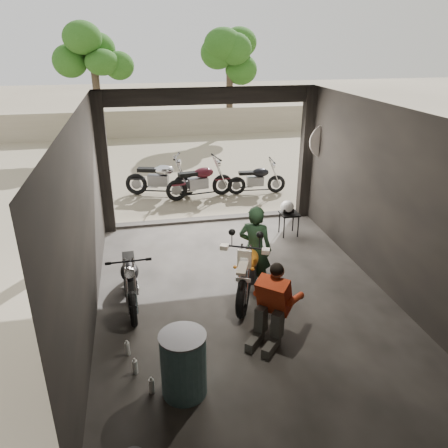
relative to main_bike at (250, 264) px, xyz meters
name	(u,v)px	position (x,y,z in m)	size (l,w,h in m)	color
ground	(243,296)	(-0.12, -0.04, -0.60)	(80.00, 80.00, 0.00)	#7A6D56
garage	(237,217)	(-0.12, 0.51, 0.68)	(7.00, 7.13, 3.20)	#2D2B28
boundary_wall	(170,123)	(-0.12, 13.96, 0.00)	(18.00, 0.30, 1.20)	gray
tree_left	(92,44)	(-3.12, 12.46, 3.38)	(2.20, 2.20, 5.60)	#382B1E
tree_right	(230,53)	(2.68, 13.96, 2.96)	(2.20, 2.20, 5.00)	#382B1E
main_bike	(250,264)	(0.00, 0.00, 0.00)	(0.74, 1.80, 1.20)	#F4E8CE
left_bike	(130,276)	(-2.04, 0.13, -0.07)	(0.65, 1.57, 1.06)	black
outside_bike_a	(160,175)	(-1.16, 5.63, 0.00)	(0.73, 1.77, 1.19)	black
outside_bike_b	(200,178)	(-0.08, 5.19, -0.02)	(0.70, 1.71, 1.16)	#47111A
outside_bike_c	(257,177)	(1.58, 5.22, -0.10)	(0.61, 1.48, 1.00)	black
rider	(255,249)	(0.12, 0.13, 0.20)	(0.59, 0.39, 1.61)	black
mechanic	(270,308)	(-0.06, -1.34, 0.00)	(0.61, 0.83, 1.20)	red
stool	(289,216)	(1.51, 2.24, -0.12)	(0.40, 0.40, 0.55)	black
helmet	(287,207)	(1.46, 2.27, 0.10)	(0.30, 0.31, 0.28)	white
oil_drum	(184,365)	(-1.41, -2.11, -0.16)	(0.57, 0.57, 0.89)	#416A6E
sign_post	(324,157)	(2.54, 2.90, 1.02)	(0.80, 0.08, 2.40)	black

